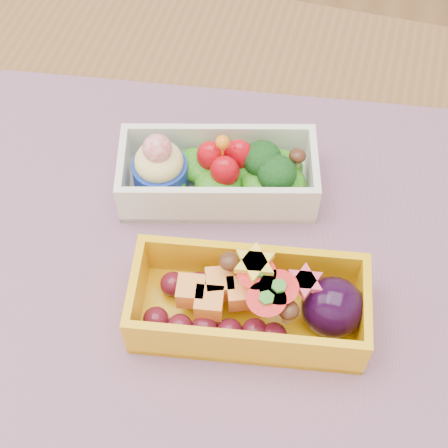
% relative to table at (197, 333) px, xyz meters
% --- Properties ---
extents(table, '(1.20, 0.80, 0.75)m').
position_rel_table_xyz_m(table, '(0.00, 0.00, 0.00)').
color(table, brown).
rests_on(table, ground).
extents(placemat, '(0.57, 0.47, 0.00)m').
position_rel_table_xyz_m(placemat, '(0.01, 0.04, 0.10)').
color(placemat, gray).
rests_on(placemat, table).
extents(bento_white, '(0.19, 0.12, 0.07)m').
position_rel_table_xyz_m(bento_white, '(-0.01, 0.10, 0.13)').
color(bento_white, white).
rests_on(bento_white, placemat).
extents(bento_yellow, '(0.20, 0.11, 0.06)m').
position_rel_table_xyz_m(bento_yellow, '(0.06, -0.02, 0.13)').
color(bento_yellow, '#EEAB0C').
rests_on(bento_yellow, placemat).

